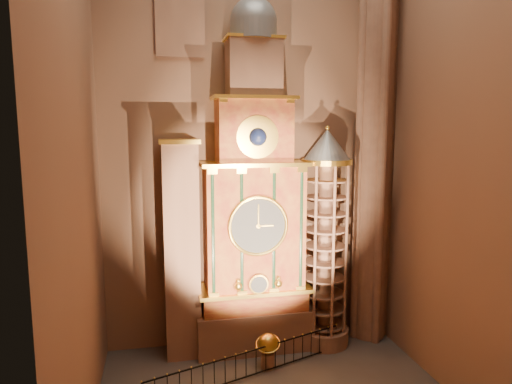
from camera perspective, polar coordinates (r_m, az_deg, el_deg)
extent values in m
plane|color=#8D664C|center=(22.18, -0.86, 8.80)|extent=(22.00, 0.00, 22.00)
plane|color=#8D664C|center=(15.97, -21.96, 8.48)|extent=(0.00, 22.00, 22.00)
plane|color=#8D664C|center=(19.41, 23.88, 8.21)|extent=(0.00, 22.00, 22.00)
cube|color=#8C634C|center=(23.33, -0.30, -16.55)|extent=(5.60, 2.20, 2.00)
cube|color=maroon|center=(22.74, -0.30, -13.11)|extent=(5.00, 2.00, 1.00)
cube|color=#FFD24B|center=(22.50, -0.28, -11.85)|extent=(5.40, 2.30, 0.18)
cube|color=maroon|center=(21.72, -0.31, -4.48)|extent=(4.60, 2.00, 6.00)
cylinder|color=black|center=(20.57, -5.44, -5.23)|extent=(0.32, 0.32, 5.60)
cylinder|color=black|center=(20.76, -1.86, -5.07)|extent=(0.32, 0.32, 5.60)
cylinder|color=black|center=(21.07, 2.18, -4.88)|extent=(0.32, 0.32, 5.60)
cylinder|color=black|center=(21.42, 5.56, -4.69)|extent=(0.32, 0.32, 5.60)
cube|color=#FFD24B|center=(21.21, -0.29, 3.56)|extent=(5.00, 2.25, 0.18)
cylinder|color=#2D3033|center=(20.69, 0.26, -4.26)|extent=(2.60, 0.12, 2.60)
torus|color=#FFD24B|center=(20.64, 0.29, -4.29)|extent=(2.80, 0.16, 2.80)
cylinder|color=#FFD24B|center=(21.29, 0.35, -11.46)|extent=(0.90, 0.10, 0.90)
sphere|color=#FFD24B|center=(21.18, -2.24, -11.72)|extent=(0.36, 0.36, 0.36)
sphere|color=#FFD24B|center=(21.57, 2.83, -11.35)|extent=(0.36, 0.36, 0.36)
cube|color=maroon|center=(21.20, -0.32, 7.48)|extent=(3.40, 1.80, 3.00)
sphere|color=#0C133F|center=(20.31, 0.21, 6.89)|extent=(0.80, 0.80, 0.80)
cube|color=#FFD24B|center=(21.19, -0.30, 11.68)|extent=(3.80, 2.00, 0.15)
cube|color=#8C634C|center=(21.35, -0.33, 15.02)|extent=(2.40, 1.60, 2.60)
sphere|color=slate|center=(21.70, -0.33, 20.53)|extent=(2.10, 2.10, 2.10)
cylinder|color=#FFD24B|center=(21.91, -0.33, 22.83)|extent=(0.14, 0.14, 0.80)
cube|color=#8C634C|center=(21.54, -9.27, -7.43)|extent=(1.60, 1.40, 10.00)
cube|color=#FFD24B|center=(21.77, -9.09, -12.80)|extent=(1.35, 0.10, 2.10)
cube|color=#461A12|center=(21.71, -9.08, -12.86)|extent=(1.05, 0.04, 1.75)
cube|color=#FFD24B|center=(20.98, -9.25, -6.16)|extent=(1.35, 0.10, 2.10)
cube|color=#461A12|center=(20.93, -9.24, -6.20)|extent=(1.05, 0.04, 1.75)
cube|color=#FFD24B|center=(20.50, -9.41, 0.90)|extent=(1.35, 0.10, 2.10)
cube|color=#461A12|center=(20.44, -9.40, 0.88)|extent=(1.05, 0.04, 1.75)
cube|color=#FFD24B|center=(20.77, -9.59, 6.25)|extent=(1.80, 1.60, 0.20)
cylinder|color=#8C634C|center=(24.22, 8.37, -17.23)|extent=(2.50, 2.50, 0.80)
cylinder|color=#8C634C|center=(22.67, 8.61, -6.89)|extent=(0.70, 0.70, 8.20)
cylinder|color=#FFD24B|center=(21.96, 8.84, 3.75)|extent=(2.40, 2.40, 0.25)
cone|color=slate|center=(21.92, 8.88, 5.84)|extent=(2.30, 2.30, 1.50)
sphere|color=#FFD24B|center=(21.90, 8.93, 7.93)|extent=(0.20, 0.20, 0.20)
cylinder|color=#8C634C|center=(23.23, 14.74, 8.51)|extent=(1.60, 1.60, 22.00)
cylinder|color=#8C634C|center=(23.60, 16.49, 8.43)|extent=(0.44, 0.44, 22.00)
cylinder|color=#8C634C|center=(22.88, 12.93, 8.58)|extent=(0.44, 0.44, 22.00)
cylinder|color=#8C634C|center=(23.95, 13.87, 8.52)|extent=(0.44, 0.44, 22.00)
cylinder|color=#8C634C|center=(22.52, 15.67, 8.49)|extent=(0.44, 0.44, 22.00)
cylinder|color=#8C634C|center=(21.82, 1.49, -20.30)|extent=(0.60, 0.60, 0.70)
sphere|color=gold|center=(21.45, 1.50, -18.41)|extent=(0.91, 0.91, 0.91)
torus|color=gold|center=(21.45, 1.50, -18.41)|extent=(1.43, 1.40, 0.49)
cube|color=black|center=(20.71, -0.62, -19.24)|extent=(9.06, 3.21, 0.05)
cube|color=black|center=(21.25, -0.61, -21.91)|extent=(9.06, 3.21, 0.05)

